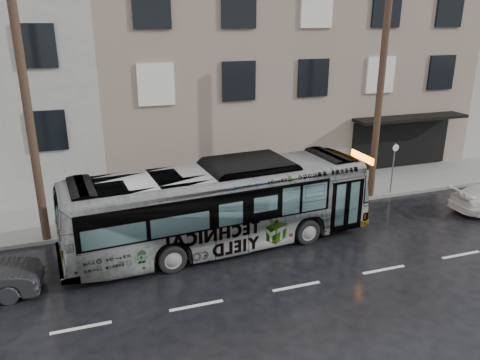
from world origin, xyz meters
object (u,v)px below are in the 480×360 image
object	(u,v)px
utility_pole_front	(379,98)
bus	(221,206)
sign_post	(393,168)
utility_pole_rear	(29,119)

from	to	relation	value
utility_pole_front	bus	distance (m)	8.81
utility_pole_front	sign_post	world-z (taller)	utility_pole_front
utility_pole_rear	bus	world-z (taller)	utility_pole_rear
bus	utility_pole_rear	bearing A→B (deg)	64.21
utility_pole_front	utility_pole_rear	distance (m)	14.00
utility_pole_front	sign_post	size ratio (longest dim) A/B	3.75
utility_pole_rear	sign_post	bearing A→B (deg)	0.00
utility_pole_rear	sign_post	world-z (taller)	utility_pole_rear
bus	sign_post	bearing A→B (deg)	-80.25
utility_pole_rear	bus	distance (m)	7.21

